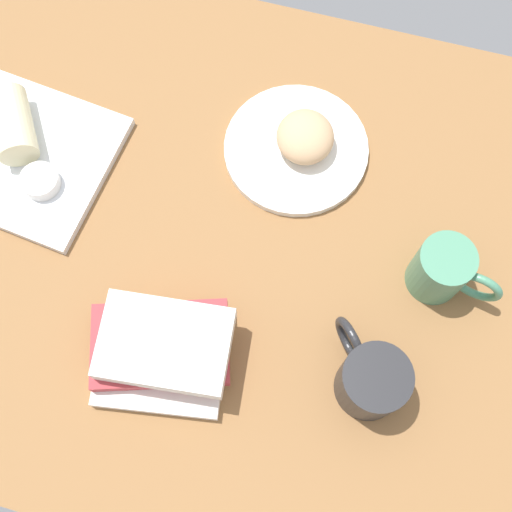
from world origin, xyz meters
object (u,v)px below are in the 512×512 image
Objects in this scene: round_plate at (296,149)px; book_stack at (163,349)px; square_plate at (31,159)px; second_mug at (371,379)px; sauce_cup at (40,181)px; breakfast_wrap at (13,124)px; coffee_mug at (443,270)px; scone_pastry at (305,137)px.

book_stack is at bearing -105.37° from round_plate.
square_plate is 63.02cm from second_mug.
second_mug is at bearing 6.46° from book_stack.
second_mug is at bearing -17.03° from sauce_cup.
coffee_mug reaches higher than breakfast_wrap.
square_plate is at bearing -79.31° from breakfast_wrap.
coffee_mug is at bearing 69.26° from second_mug.
coffee_mug is (66.07, -3.02, 4.37)cm from square_plate.
sauce_cup is 62.33cm from coffee_mug.
breakfast_wrap reaches higher than round_plate.
sauce_cup is 58.04cm from second_mug.
book_stack is (-11.33, -37.79, -0.23)cm from scone_pastry.
square_plate is 5.93cm from sauce_cup.
breakfast_wrap is at bearing 132.96° from square_plate.
book_stack is 29.17cm from second_mug.
round_plate is at bearing 24.67° from sauce_cup.
scone_pastry is 29.51cm from coffee_mug.
coffee_mug is at bearing -33.96° from scone_pastry.
book_stack is at bearing -38.78° from square_plate.
round_plate is 30.40cm from coffee_mug.
book_stack is at bearing -173.54° from second_mug.
sauce_cup is at bearing -79.31° from breakfast_wrap.
breakfast_wrap is at bearing -167.14° from scone_pastry.
coffee_mug is 1.05× the size of second_mug.
coffee_mug is at bearing 30.79° from book_stack.
square_plate is 5.92cm from breakfast_wrap.
second_mug is (28.95, 3.28, 1.33)cm from book_stack.
sauce_cup is at bearing -155.33° from round_plate.
round_plate is 2.00× the size of breakfast_wrap.
second_mug reaches higher than sauce_cup.
coffee_mug reaches higher than round_plate.
scone_pastry reaches higher than sauce_cup.
book_stack is (33.33, -27.60, -0.87)cm from breakfast_wrap.
sauce_cup is (-37.82, -17.53, -1.22)cm from scone_pastry.
breakfast_wrap is (-44.65, -10.19, 0.64)cm from scone_pastry.
round_plate is 40.45cm from sauce_cup.
scone_pastry is 0.39× the size of square_plate.
square_plate is at bearing 160.43° from second_mug.
book_stack reaches higher than round_plate.
scone_pastry is at bearing 117.05° from second_mug.
breakfast_wrap is (-3.04, 3.26, 3.90)cm from square_plate.
breakfast_wrap is (-43.53, -9.53, 4.00)cm from round_plate.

